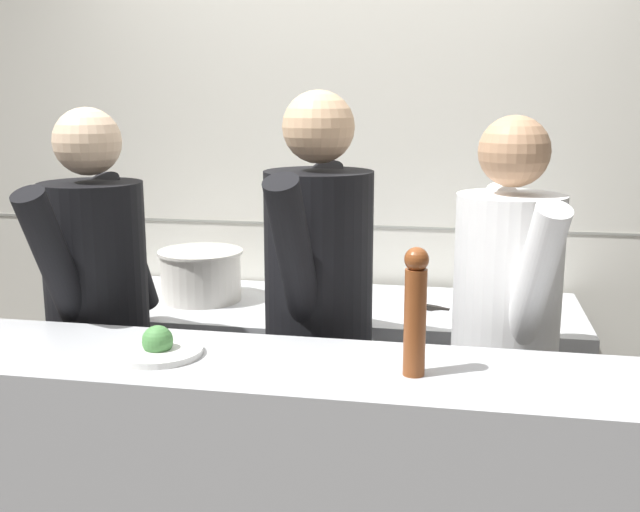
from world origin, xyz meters
TOP-DOWN VIEW (x-y plane):
  - wall_back_tiled at (0.00, 1.34)m, footprint 8.00×0.06m
  - oven_range at (-0.55, 0.94)m, footprint 1.05×0.71m
  - prep_counter at (0.51, 0.94)m, footprint 0.95×0.65m
  - stock_pot at (-0.59, 0.93)m, footprint 0.36×0.36m
  - mixing_bowl_steel at (0.51, 0.97)m, footprint 0.30×0.30m
  - chefs_knife at (0.51, 0.84)m, footprint 0.38×0.17m
  - plated_dish_main at (-0.31, -0.17)m, footprint 0.25×0.25m
  - pepper_mill at (0.39, -0.19)m, footprint 0.06×0.06m
  - chef_head_cook at (-0.72, 0.27)m, footprint 0.38×0.74m
  - chef_sous at (0.04, 0.33)m, footprint 0.40×0.77m
  - chef_line at (0.65, 0.36)m, footprint 0.43×0.72m

SIDE VIEW (x-z plane):
  - oven_range at x=-0.55m, z-range 0.00..0.87m
  - prep_counter at x=0.51m, z-range 0.00..0.89m
  - chefs_knife at x=0.51m, z-range 0.89..0.91m
  - chef_line at x=0.65m, z-range 0.09..1.77m
  - mixing_bowl_steel at x=0.51m, z-range 0.89..0.99m
  - chef_head_cook at x=-0.72m, z-range 0.10..1.79m
  - chef_sous at x=0.04m, z-range 0.10..1.85m
  - stock_pot at x=-0.59m, z-range 0.88..1.09m
  - plated_dish_main at x=-0.31m, z-range 1.01..1.09m
  - pepper_mill at x=0.39m, z-range 1.03..1.37m
  - wall_back_tiled at x=0.00m, z-range 0.00..2.60m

